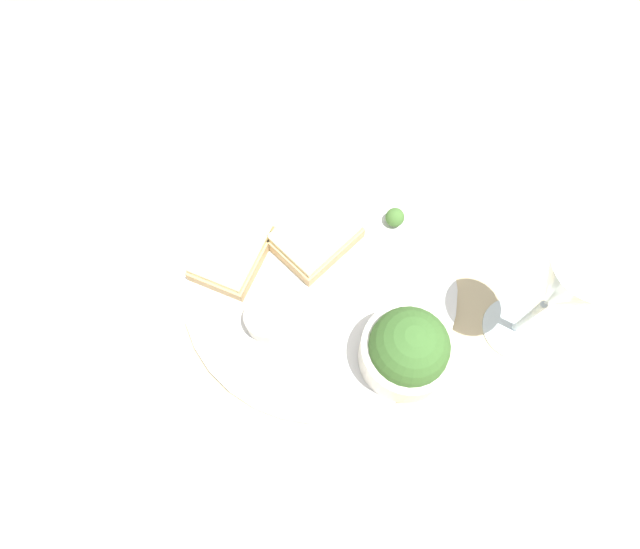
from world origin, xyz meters
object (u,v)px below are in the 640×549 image
salad_bowl (407,349)px  cheese_toast_far (232,252)px  sauce_ramekin (266,317)px  wine_glass (563,289)px  cheese_toast_near (315,236)px

salad_bowl → cheese_toast_far: bearing=-73.5°
sauce_ramekin → wine_glass: 0.29m
cheese_toast_far → cheese_toast_near: bearing=150.9°
salad_bowl → wine_glass: (-0.12, 0.06, 0.07)m
salad_bowl → cheese_toast_far: size_ratio=0.83×
sauce_ramekin → cheese_toast_far: size_ratio=0.42×
sauce_ramekin → cheese_toast_near: 0.11m
salad_bowl → sauce_ramekin: bearing=-56.9°
cheese_toast_near → cheese_toast_far: 0.10m
sauce_ramekin → cheese_toast_near: sauce_ramekin is taller
cheese_toast_near → wine_glass: wine_glass is taller
salad_bowl → cheese_toast_far: 0.23m
sauce_ramekin → cheese_toast_far: 0.09m
sauce_ramekin → cheese_toast_near: bearing=-159.1°
cheese_toast_near → wine_glass: 0.27m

